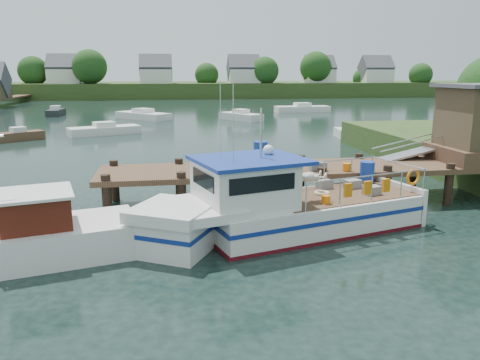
{
  "coord_description": "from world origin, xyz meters",
  "views": [
    {
      "loc": [
        -3.45,
        -16.96,
        4.9
      ],
      "look_at": [
        -1.0,
        -1.5,
        1.3
      ],
      "focal_mm": 35.0,
      "sensor_mm": 36.0,
      "label": 1
    }
  ],
  "objects": [
    {
      "name": "ground_plane",
      "position": [
        0.0,
        0.0,
        0.0
      ],
      "size": [
        160.0,
        160.0,
        0.0
      ],
      "primitive_type": "plane",
      "color": "black"
    },
    {
      "name": "far_shore",
      "position": [
        0.01,
        82.37,
        2.1
      ],
      "size": [
        140.0,
        42.55,
        9.22
      ],
      "color": "#31471D",
      "rests_on": "ground"
    },
    {
      "name": "dock",
      "position": [
        6.51,
        0.01,
        2.24
      ],
      "size": [
        16.6,
        3.0,
        4.78
      ],
      "color": "#503826",
      "rests_on": "ground"
    },
    {
      "name": "lobster_boat",
      "position": [
        -0.11,
        -3.53,
        0.84
      ],
      "size": [
        9.61,
        4.95,
        4.65
      ],
      "rotation": [
        0.0,
        0.0,
        0.28
      ],
      "color": "silver",
      "rests_on": "ground"
    },
    {
      "name": "work_boat",
      "position": [
        -7.71,
        -4.66,
        0.62
      ],
      "size": [
        7.41,
        3.72,
        3.89
      ],
      "rotation": [
        0.0,
        0.0,
        0.25
      ],
      "color": "silver",
      "rests_on": "ground"
    },
    {
      "name": "moored_rowboat",
      "position": [
        -14.22,
        19.48,
        0.37
      ],
      "size": [
        3.49,
        3.01,
        1.01
      ],
      "rotation": [
        0.0,
        0.0,
        0.11
      ],
      "color": "#503826",
      "rests_on": "ground"
    },
    {
      "name": "moored_far",
      "position": [
        13.8,
        41.14,
        0.43
      ],
      "size": [
        6.94,
        2.6,
        1.17
      ],
      "rotation": [
        0.0,
        0.0,
        0.3
      ],
      "color": "silver",
      "rests_on": "ground"
    },
    {
      "name": "moored_a",
      "position": [
        -8.39,
        22.03,
        0.38
      ],
      "size": [
        5.89,
        3.91,
        1.03
      ],
      "rotation": [
        0.0,
        0.0,
        0.05
      ],
      "color": "silver",
      "rests_on": "ground"
    },
    {
      "name": "moored_b",
      "position": [
        4.39,
        31.91,
        0.43
      ],
      "size": [
        4.25,
        5.42,
        1.16
      ],
      "rotation": [
        0.0,
        0.0,
        -0.42
      ],
      "color": "silver",
      "rests_on": "ground"
    },
    {
      "name": "moored_c",
      "position": [
        12.95,
        16.96,
        0.4
      ],
      "size": [
        7.04,
        3.12,
        1.07
      ],
      "rotation": [
        0.0,
        0.0,
        -0.3
      ],
      "color": "silver",
      "rests_on": "ground"
    },
    {
      "name": "moored_d",
      "position": [
        -5.84,
        34.57,
        0.43
      ],
      "size": [
        6.22,
        6.61,
        1.15
      ],
      "rotation": [
        0.0,
        0.0,
        0.2
      ],
      "color": "silver",
      "rests_on": "ground"
    },
    {
      "name": "moored_e",
      "position": [
        -16.09,
        40.6,
        0.43
      ],
      "size": [
        1.45,
        4.2,
        1.16
      ],
      "rotation": [
        0.0,
        0.0,
        0.17
      ],
      "color": "black",
      "rests_on": "ground"
    }
  ]
}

